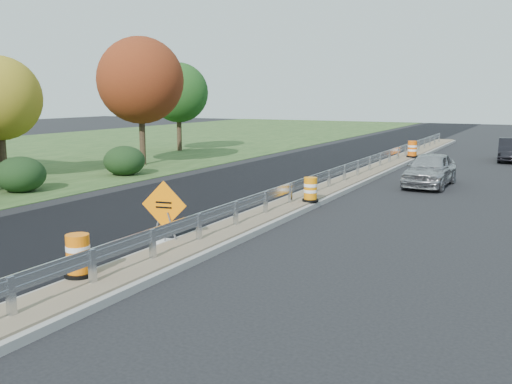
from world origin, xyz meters
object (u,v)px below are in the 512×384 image
at_px(caution_sign, 165,230).
at_px(barrel_median_mid, 310,190).
at_px(car_dark_mid, 511,150).
at_px(barrel_median_near, 78,256).
at_px(barrel_median_far, 412,149).
at_px(car_silver, 430,169).

xyz_separation_m(caution_sign, barrel_median_mid, (1.45, 6.85, 0.19)).
bearing_deg(barrel_median_mid, car_dark_mid, 74.22).
distance_m(barrel_median_mid, car_dark_mid, 20.15).
distance_m(caution_sign, barrel_median_near, 3.55).
bearing_deg(barrel_median_near, barrel_median_far, 87.68).
distance_m(barrel_median_mid, barrel_median_far, 16.81).
relative_size(caution_sign, barrel_median_far, 1.78).
bearing_deg(barrel_median_near, barrel_median_mid, 83.95).
distance_m(caution_sign, barrel_median_far, 23.71).
bearing_deg(barrel_median_far, barrel_median_mid, -90.00).
height_order(barrel_median_mid, car_silver, car_silver).
height_order(barrel_median_mid, car_dark_mid, car_dark_mid).
height_order(barrel_median_near, barrel_median_mid, barrel_median_near).
height_order(barrel_median_near, car_silver, car_silver).
bearing_deg(caution_sign, car_silver, 62.13).
height_order(caution_sign, barrel_median_mid, caution_sign).
bearing_deg(barrel_median_near, car_dark_mid, 77.54).
bearing_deg(barrel_median_near, car_silver, 77.05).
distance_m(barrel_median_near, car_silver, 17.87).
bearing_deg(barrel_median_far, car_silver, -73.45).
relative_size(caution_sign, car_silver, 0.40).
bearing_deg(barrel_median_far, barrel_median_near, -92.32).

